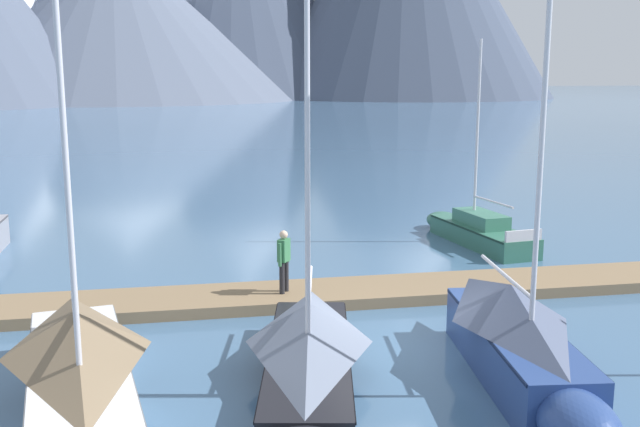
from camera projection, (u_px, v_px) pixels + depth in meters
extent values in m
plane|color=#426689|center=(388.00, 352.00, 15.99)|extent=(700.00, 700.00, 0.00)
cone|color=#4C566B|center=(4.00, 21.00, 172.35)|extent=(67.26, 67.26, 37.05)
cone|color=slate|center=(116.00, 19.00, 174.64)|extent=(87.21, 87.21, 38.74)
cube|color=#846B4C|center=(338.00, 293.00, 19.76)|extent=(25.83, 3.91, 0.30)
cylinder|color=#38383D|center=(346.00, 305.00, 18.86)|extent=(24.67, 1.91, 0.24)
cylinder|color=#38383D|center=(331.00, 285.00, 20.68)|extent=(24.67, 1.91, 0.24)
cube|color=silver|center=(80.00, 383.00, 13.27)|extent=(2.29, 6.38, 0.91)
cube|color=slate|center=(78.00, 362.00, 13.19)|extent=(2.32, 6.26, 0.06)
cylinder|color=silver|center=(68.00, 199.00, 11.48)|extent=(0.10, 0.10, 6.31)
cylinder|color=silver|center=(75.00, 315.00, 13.32)|extent=(0.37, 3.00, 0.08)
pyramid|color=#7A664C|center=(76.00, 332.00, 13.54)|extent=(2.42, 5.17, 0.76)
cube|color=black|center=(309.00, 367.00, 14.29)|extent=(3.08, 6.29, 0.70)
cube|color=black|center=(309.00, 352.00, 14.23)|extent=(3.08, 6.18, 0.06)
cylinder|color=silver|center=(307.00, 169.00, 13.02)|extent=(0.10, 0.10, 7.28)
cylinder|color=silver|center=(310.00, 288.00, 15.14)|extent=(0.92, 3.21, 0.08)
pyramid|color=slate|center=(309.00, 322.00, 14.60)|extent=(3.01, 5.18, 0.81)
cube|color=navy|center=(515.00, 353.00, 14.46)|extent=(2.42, 5.62, 1.10)
ellipsoid|color=navy|center=(579.00, 426.00, 11.46)|extent=(1.56, 2.15, 1.04)
cube|color=#121D39|center=(516.00, 329.00, 14.37)|extent=(2.43, 5.52, 0.06)
cylinder|color=silver|center=(543.00, 123.00, 12.81)|extent=(0.10, 0.10, 8.15)
cylinder|color=silver|center=(505.00, 275.00, 15.00)|extent=(0.68, 3.20, 0.08)
pyramid|color=#4C5670|center=(510.00, 302.00, 14.69)|extent=(2.46, 4.60, 0.75)
cube|color=#336B56|center=(482.00, 236.00, 25.92)|extent=(1.84, 5.26, 0.71)
ellipsoid|color=#336B56|center=(444.00, 221.00, 28.60)|extent=(1.38, 1.77, 0.67)
cube|color=#163027|center=(482.00, 227.00, 25.86)|extent=(1.87, 5.16, 0.06)
cylinder|color=silver|center=(477.00, 133.00, 25.81)|extent=(0.10, 0.10, 6.55)
cylinder|color=silver|center=(493.00, 202.00, 25.10)|extent=(0.25, 2.46, 0.08)
cube|color=#3A7560|center=(481.00, 219.00, 25.93)|extent=(1.20, 2.39, 0.47)
cube|color=silver|center=(523.00, 236.00, 23.49)|extent=(1.34, 0.19, 0.36)
cylinder|color=#232328|center=(282.00, 278.00, 19.15)|extent=(0.14, 0.14, 0.86)
cylinder|color=#232328|center=(286.00, 276.00, 19.39)|extent=(0.14, 0.14, 0.86)
cube|color=#387A4C|center=(284.00, 250.00, 19.13)|extent=(0.40, 0.44, 0.60)
sphere|color=beige|center=(284.00, 235.00, 19.05)|extent=(0.22, 0.22, 0.22)
cylinder|color=#387A4C|center=(280.00, 255.00, 18.92)|extent=(0.09, 0.09, 0.62)
cylinder|color=#387A4C|center=(288.00, 251.00, 19.37)|extent=(0.09, 0.09, 0.62)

